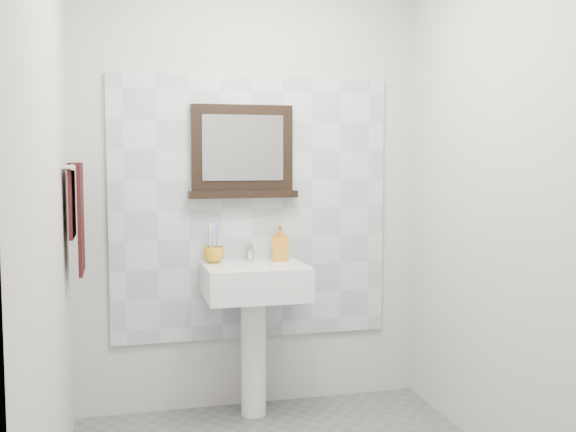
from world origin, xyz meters
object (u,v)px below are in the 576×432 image
object	(u,v)px
toothbrush_cup	(214,255)
framed_mirror	(242,154)
pedestal_sink	(255,298)
soap_dispenser	(280,243)
hand_towel	(77,209)

from	to	relation	value
toothbrush_cup	framed_mirror	size ratio (longest dim) A/B	0.19
pedestal_sink	soap_dispenser	size ratio (longest dim) A/B	4.75
pedestal_sink	hand_towel	bearing A→B (deg)	-174.23
soap_dispenser	framed_mirror	bearing A→B (deg)	166.90
soap_dispenser	hand_towel	xyz separation A→B (m)	(-1.08, -0.20, 0.23)
framed_mirror	pedestal_sink	bearing A→B (deg)	-80.59
toothbrush_cup	soap_dispenser	distance (m)	0.38
pedestal_sink	soap_dispenser	world-z (taller)	soap_dispenser
pedestal_sink	hand_towel	distance (m)	1.05
framed_mirror	hand_towel	distance (m)	0.97
pedestal_sink	hand_towel	world-z (taller)	hand_towel
toothbrush_cup	hand_towel	distance (m)	0.79
framed_mirror	hand_towel	xyz separation A→B (m)	(-0.88, -0.28, -0.28)
toothbrush_cup	framed_mirror	world-z (taller)	framed_mirror
pedestal_sink	toothbrush_cup	size ratio (longest dim) A/B	8.41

